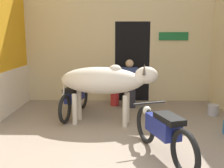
% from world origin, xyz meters
% --- Properties ---
extents(wall_back_with_doorway, '(5.39, 0.93, 3.83)m').
position_xyz_m(wall_back_with_doorway, '(0.13, 4.47, 1.68)').
color(wall_back_with_doorway, beige).
rests_on(wall_back_with_doorway, ground_plane).
extents(cow, '(2.15, 0.89, 1.35)m').
position_xyz_m(cow, '(-0.31, 2.12, 0.95)').
color(cow, beige).
rests_on(cow, ground_plane).
extents(motorcycle_near, '(0.78, 1.83, 0.78)m').
position_xyz_m(motorcycle_near, '(0.64, 0.48, 0.44)').
color(motorcycle_near, black).
rests_on(motorcycle_near, ground_plane).
extents(motorcycle_far, '(0.61, 1.90, 0.76)m').
position_xyz_m(motorcycle_far, '(-1.07, 2.74, 0.43)').
color(motorcycle_far, black).
rests_on(motorcycle_far, ground_plane).
extents(shopkeeper_seated, '(0.44, 0.34, 1.29)m').
position_xyz_m(shopkeeper_seated, '(0.29, 3.56, 0.68)').
color(shopkeeper_seated, '#282833').
rests_on(shopkeeper_seated, ground_plane).
extents(plastic_stool, '(0.34, 0.34, 0.47)m').
position_xyz_m(plastic_stool, '(-0.11, 3.68, 0.25)').
color(plastic_stool, red).
rests_on(plastic_stool, ground_plane).
extents(bucket, '(0.26, 0.26, 0.26)m').
position_xyz_m(bucket, '(2.29, 2.77, 0.13)').
color(bucket, '#A8A8B2').
rests_on(bucket, ground_plane).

